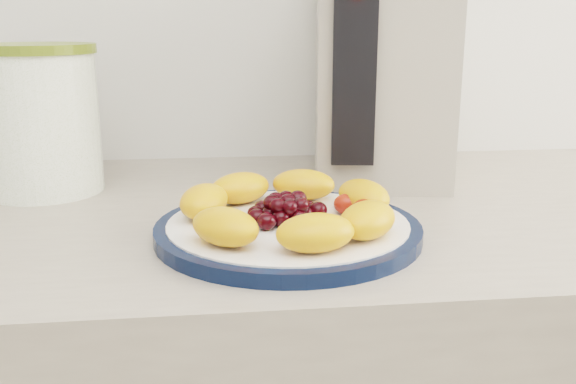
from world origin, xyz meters
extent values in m
cylinder|color=#091632|center=(0.03, 1.08, 0.91)|extent=(0.28, 0.28, 0.01)
cylinder|color=white|center=(0.03, 1.08, 0.91)|extent=(0.26, 0.26, 0.02)
cylinder|color=#557529|center=(-0.28, 1.31, 0.99)|extent=(0.20, 0.20, 0.18)
cylinder|color=#5F6B25|center=(-0.28, 1.31, 1.09)|extent=(0.21, 0.21, 0.01)
cube|color=#A79F92|center=(0.19, 1.35, 1.06)|extent=(0.22, 0.28, 0.32)
cube|color=black|center=(0.13, 1.23, 1.06)|extent=(0.06, 0.03, 0.23)
ellipsoid|color=orange|center=(0.12, 1.11, 0.94)|extent=(0.07, 0.09, 0.04)
ellipsoid|color=orange|center=(0.06, 1.17, 0.94)|extent=(0.09, 0.07, 0.04)
ellipsoid|color=orange|center=(-0.02, 1.16, 0.94)|extent=(0.09, 0.08, 0.04)
ellipsoid|color=orange|center=(-0.06, 1.11, 0.94)|extent=(0.07, 0.09, 0.04)
ellipsoid|color=orange|center=(-0.04, 1.01, 0.94)|extent=(0.09, 0.09, 0.04)
ellipsoid|color=orange|center=(0.04, 0.99, 0.94)|extent=(0.08, 0.06, 0.04)
ellipsoid|color=orange|center=(0.10, 1.02, 0.94)|extent=(0.09, 0.09, 0.04)
ellipsoid|color=black|center=(0.03, 1.08, 0.93)|extent=(0.02, 0.02, 0.02)
ellipsoid|color=black|center=(0.05, 1.08, 0.93)|extent=(0.02, 0.02, 0.02)
ellipsoid|color=black|center=(0.04, 1.09, 0.93)|extent=(0.02, 0.02, 0.02)
ellipsoid|color=black|center=(0.02, 1.09, 0.93)|extent=(0.02, 0.02, 0.02)
ellipsoid|color=black|center=(0.01, 1.08, 0.93)|extent=(0.02, 0.02, 0.02)
ellipsoid|color=black|center=(0.02, 1.06, 0.93)|extent=(0.02, 0.02, 0.02)
ellipsoid|color=black|center=(0.04, 1.06, 0.93)|extent=(0.02, 0.02, 0.02)
ellipsoid|color=black|center=(0.06, 1.09, 0.93)|extent=(0.02, 0.02, 0.02)
ellipsoid|color=black|center=(0.05, 1.10, 0.93)|extent=(0.02, 0.02, 0.02)
ellipsoid|color=black|center=(0.04, 1.11, 0.93)|extent=(0.02, 0.02, 0.02)
ellipsoid|color=black|center=(0.02, 1.11, 0.93)|extent=(0.02, 0.02, 0.02)
ellipsoid|color=black|center=(0.00, 1.10, 0.93)|extent=(0.02, 0.02, 0.02)
ellipsoid|color=black|center=(-0.01, 1.09, 0.93)|extent=(0.02, 0.02, 0.02)
ellipsoid|color=black|center=(-0.01, 1.07, 0.93)|extent=(0.02, 0.02, 0.02)
ellipsoid|color=black|center=(0.00, 1.05, 0.93)|extent=(0.02, 0.02, 0.02)
ellipsoid|color=black|center=(0.03, 1.08, 0.94)|extent=(0.02, 0.02, 0.02)
ellipsoid|color=black|center=(0.04, 1.09, 0.94)|extent=(0.02, 0.02, 0.02)
ellipsoid|color=black|center=(0.03, 1.09, 0.94)|extent=(0.02, 0.02, 0.02)
ellipsoid|color=black|center=(0.02, 1.09, 0.94)|extent=(0.02, 0.02, 0.02)
ellipsoid|color=black|center=(0.01, 1.08, 0.94)|extent=(0.02, 0.02, 0.02)
ellipsoid|color=black|center=(0.02, 1.07, 0.94)|extent=(0.02, 0.02, 0.02)
ellipsoid|color=black|center=(0.03, 1.06, 0.94)|extent=(0.02, 0.02, 0.02)
ellipsoid|color=black|center=(0.04, 1.07, 0.94)|extent=(0.02, 0.02, 0.02)
ellipsoid|color=red|center=(0.10, 1.10, 0.93)|extent=(0.03, 0.03, 0.02)
ellipsoid|color=red|center=(0.12, 1.10, 0.93)|extent=(0.04, 0.04, 0.02)
ellipsoid|color=red|center=(0.11, 1.07, 0.93)|extent=(0.04, 0.04, 0.02)
camera|label=1|loc=(-0.05, 0.43, 1.13)|focal=40.00mm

